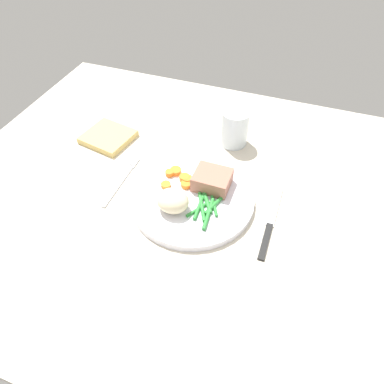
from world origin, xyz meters
The scene contains 10 objects.
dining_table centered at (0.00, 0.00, 1.00)cm, with size 120.00×90.00×2.00cm.
dinner_plate centered at (-3.13, -2.12, 2.80)cm, with size 26.78×26.78×1.60cm, color white.
meat_portion centered at (0.49, 2.09, 5.37)cm, with size 7.78×6.69×3.55cm, color #A86B56.
mashed_potatoes centered at (-5.54, -6.95, 5.95)cm, with size 6.69×5.78×4.69cm, color beige.
carrot_slices centered at (-7.01, 1.23, 4.16)cm, with size 7.03×7.13×1.28cm.
green_beans centered at (0.85, -4.45, 3.99)cm, with size 6.33×11.05×0.88cm.
fork centered at (-20.32, -2.38, 2.20)cm, with size 1.44×16.60×0.40cm.
knife centered at (14.13, -2.41, 2.20)cm, with size 1.70×20.50×0.64cm.
water_glass centered at (0.34, 20.30, 5.95)cm, with size 6.95×6.95×9.23cm.
napkin centered at (-30.70, 10.50, 2.81)cm, with size 11.59×10.69×1.62cm, color #DBBC6B.
Camera 1 is at (13.93, -49.46, 58.24)cm, focal length 32.41 mm.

